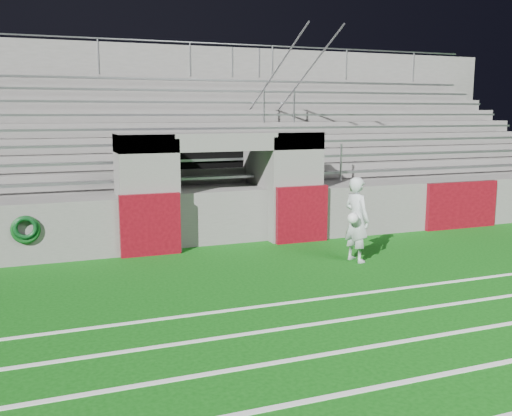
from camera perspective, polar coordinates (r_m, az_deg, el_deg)
name	(u,v)px	position (r m, az deg, el deg)	size (l,w,h in m)	color
ground	(281,284)	(10.38, 2.53, -7.61)	(90.00, 90.00, 0.00)	#0C4D0D
stadium_structure	(178,165)	(17.59, -7.81, 4.32)	(26.00, 8.48, 5.42)	#64625F
goalkeeper_with_ball	(357,219)	(11.91, 10.03, -1.14)	(0.62, 0.72, 1.76)	silver
hose_coil	(26,229)	(12.26, -22.05, -1.97)	(0.58, 0.15, 0.58)	#0D4215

